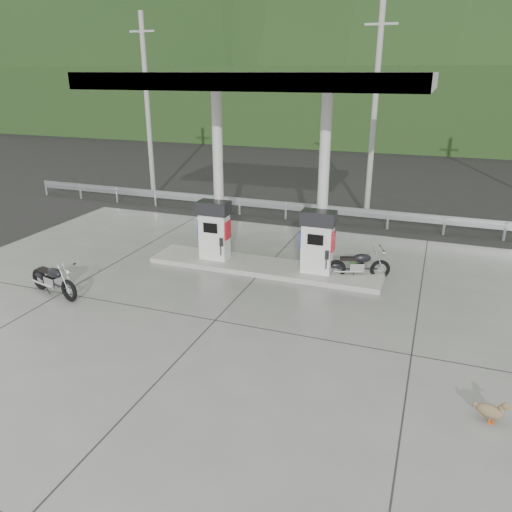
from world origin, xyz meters
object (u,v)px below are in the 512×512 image
(gas_pump_right, at_px, (317,242))
(motorcycle_left, at_px, (53,280))
(gas_pump_left, at_px, (214,230))
(duck, at_px, (490,411))
(motorcycle_right, at_px, (358,265))

(gas_pump_right, relative_size, motorcycle_left, 1.02)
(gas_pump_left, relative_size, duck, 3.26)
(motorcycle_right, height_order, duck, motorcycle_right)
(gas_pump_left, distance_m, duck, 9.15)
(gas_pump_left, bearing_deg, gas_pump_right, 0.00)
(gas_pump_right, distance_m, motorcycle_left, 7.21)
(motorcycle_right, bearing_deg, gas_pump_right, 172.49)
(duck, bearing_deg, gas_pump_right, 145.13)
(motorcycle_left, relative_size, motorcycle_right, 1.03)
(gas_pump_left, height_order, motorcycle_right, gas_pump_left)
(motorcycle_left, xyz_separation_m, duck, (10.46, -1.60, -0.22))
(gas_pump_right, distance_m, motorcycle_right, 1.34)
(gas_pump_right, height_order, motorcycle_left, gas_pump_right)
(motorcycle_right, bearing_deg, duck, -80.31)
(gas_pump_left, bearing_deg, duck, -35.03)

